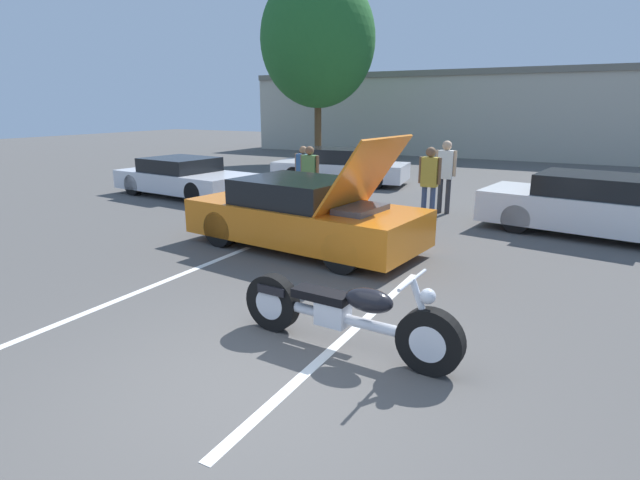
% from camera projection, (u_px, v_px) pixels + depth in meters
% --- Properties ---
extents(ground_plane, '(80.00, 80.00, 0.00)m').
position_uv_depth(ground_plane, '(257.00, 389.00, 4.81)').
color(ground_plane, '#514F4C').
extents(parking_stripe_foreground, '(0.12, 5.02, 0.01)m').
position_uv_depth(parking_stripe_foreground, '(147.00, 288.00, 7.45)').
color(parking_stripe_foreground, white).
rests_on(parking_stripe_foreground, ground).
extents(parking_stripe_middle, '(0.12, 5.02, 0.01)m').
position_uv_depth(parking_stripe_middle, '(347.00, 336.00, 5.92)').
color(parking_stripe_middle, white).
rests_on(parking_stripe_middle, ground).
extents(far_building, '(32.00, 4.20, 4.40)m').
position_uv_depth(far_building, '(543.00, 112.00, 25.21)').
color(far_building, '#B2AD9E').
rests_on(far_building, ground).
extents(tree_background, '(5.12, 5.12, 8.40)m').
position_uv_depth(tree_background, '(318.00, 40.00, 22.17)').
color(tree_background, brown).
rests_on(tree_background, ground).
extents(motorcycle, '(2.67, 0.70, 0.99)m').
position_uv_depth(motorcycle, '(344.00, 314.00, 5.50)').
color(motorcycle, black).
rests_on(motorcycle, ground).
extents(show_car_hood_open, '(4.69, 2.38, 2.16)m').
position_uv_depth(show_car_hood_open, '(304.00, 215.00, 9.41)').
color(show_car_hood_open, orange).
rests_on(show_car_hood_open, ground).
extents(parked_car_right_row, '(4.94, 2.50, 1.27)m').
position_uv_depth(parked_car_right_row, '(600.00, 207.00, 10.35)').
color(parked_car_right_row, white).
rests_on(parked_car_right_row, ground).
extents(parked_car_mid_row, '(4.77, 2.44, 1.21)m').
position_uv_depth(parked_car_mid_row, '(339.00, 167.00, 17.34)').
color(parked_car_mid_row, silver).
rests_on(parked_car_mid_row, ground).
extents(parked_car_left_row, '(4.48, 2.31, 1.13)m').
position_uv_depth(parked_car_left_row, '(184.00, 177.00, 15.03)').
color(parked_car_left_row, silver).
rests_on(parked_car_left_row, ground).
extents(spectator_near_motorcycle, '(0.52, 0.22, 1.68)m').
position_uv_depth(spectator_near_motorcycle, '(310.00, 174.00, 12.42)').
color(spectator_near_motorcycle, gray).
rests_on(spectator_near_motorcycle, ground).
extents(spectator_by_show_car, '(0.52, 0.24, 1.81)m').
position_uv_depth(spectator_by_show_car, '(446.00, 170.00, 12.38)').
color(spectator_by_show_car, '#333338').
rests_on(spectator_by_show_car, ground).
extents(spectator_midground, '(0.52, 0.21, 1.61)m').
position_uv_depth(spectator_midground, '(304.00, 171.00, 13.35)').
color(spectator_midground, '#333338').
rests_on(spectator_midground, ground).
extents(spectator_far_lot, '(0.52, 0.23, 1.74)m').
position_uv_depth(spectator_far_lot, '(429.00, 178.00, 11.36)').
color(spectator_far_lot, '#38476B').
rests_on(spectator_far_lot, ground).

